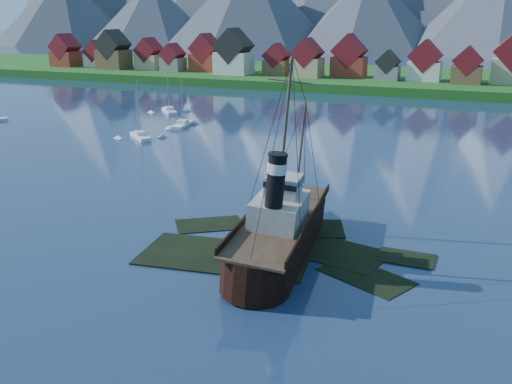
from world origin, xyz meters
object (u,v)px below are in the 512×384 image
at_px(sailboat_a, 183,125).
at_px(sailboat_f, 140,137).
at_px(tugboat_wreck, 283,226).
at_px(sailboat_c, 169,111).

xyz_separation_m(sailboat_a, sailboat_f, (-1.42, -15.33, 0.03)).
bearing_deg(sailboat_a, tugboat_wreck, -62.77).
relative_size(tugboat_wreck, sailboat_c, 2.34).
height_order(tugboat_wreck, sailboat_c, tugboat_wreck).
xyz_separation_m(sailboat_a, sailboat_c, (-13.23, 15.91, 0.00)).
xyz_separation_m(tugboat_wreck, sailboat_c, (-59.80, 75.29, -2.55)).
xyz_separation_m(sailboat_c, sailboat_f, (11.81, -31.24, 0.03)).
height_order(tugboat_wreck, sailboat_a, tugboat_wreck).
bearing_deg(tugboat_wreck, sailboat_a, 120.93).
bearing_deg(sailboat_c, sailboat_f, -112.03).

